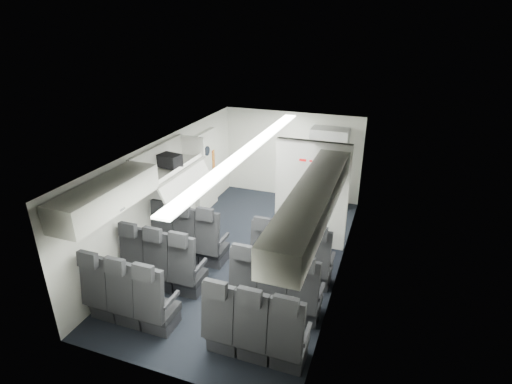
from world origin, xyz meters
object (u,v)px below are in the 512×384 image
Objects in this scene: seat_row_rear at (189,316)px; flight_attendant at (292,187)px; seat_row_front at (238,250)px; carry_on_bag at (170,161)px; galley_unit at (328,168)px; seat_row_mid at (217,279)px; boarding_door at (206,171)px.

flight_attendant reaches higher than seat_row_rear.
seat_row_front is 8.64× the size of carry_on_bag.
seat_row_front is at bearing -177.81° from flight_attendant.
galley_unit reaches higher than flight_attendant.
seat_row_front is 2.02m from carry_on_bag.
seat_row_mid is at bearing -175.10° from flight_attendant.
boarding_door is 2.02m from carry_on_bag.
galley_unit is 1.02× the size of boarding_door.
seat_row_mid is (0.00, -0.90, 0.00)m from seat_row_front.
seat_row_mid is 4.30m from galley_unit.
flight_attendant reaches higher than seat_row_front.
seat_row_mid is 0.90m from seat_row_rear.
boarding_door is 2.02m from flight_attendant.
seat_row_front is 1.00× the size of seat_row_mid.
carry_on_bag is (-1.41, 0.28, 1.42)m from seat_row_front.
seat_row_mid is at bearing -102.88° from galley_unit.
flight_attendant is 2.82m from carry_on_bag.
seat_row_rear is at bearing -67.13° from boarding_door.
seat_row_front is 0.90m from seat_row_mid.
seat_row_rear is at bearing -46.30° from carry_on_bag.
boarding_door is 1.16× the size of flight_attendant.
galley_unit is 1.20m from flight_attendant.
galley_unit reaches higher than seat_row_mid.
seat_row_mid is 1.75× the size of galley_unit.
seat_row_mid is at bearing -61.23° from boarding_door.
boarding_door reaches higher than seat_row_mid.
carry_on_bag is (0.23, -1.81, 0.87)m from boarding_door.
galley_unit reaches higher than seat_row_front.
boarding_door is (-1.64, 3.89, 0.55)m from seat_row_rear.
carry_on_bag reaches higher than seat_row_mid.
seat_row_rear is (0.00, -0.90, 0.00)m from seat_row_mid.
boarding_door is at bearing 128.16° from seat_row_front.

